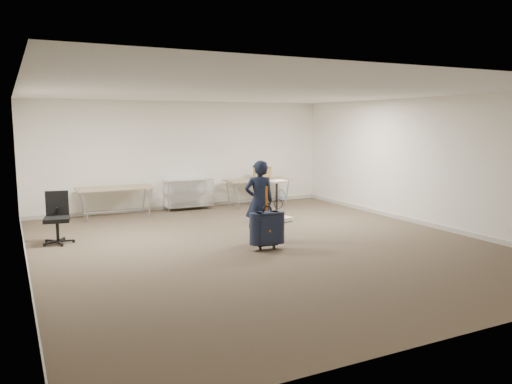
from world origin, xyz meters
TOP-DOWN VIEW (x-y plane):
  - ground at (0.00, 0.00)m, footprint 9.00×9.00m
  - room_shell at (0.00, 1.38)m, footprint 8.00×9.00m
  - folding_table_left at (-1.90, 3.95)m, footprint 1.80×0.75m
  - folding_table_right at (1.90, 3.95)m, footprint 1.80×0.75m
  - wire_shelf at (0.00, 4.20)m, footprint 1.22×0.47m
  - person at (0.06, 0.26)m, footprint 0.63×0.47m
  - suitcase at (-0.09, -0.36)m, footprint 0.44×0.29m
  - office_chair at (-3.40, 1.84)m, footprint 0.59×0.59m
  - equipment_cart at (1.34, 1.81)m, footprint 0.59×0.59m
  - cardboard_box at (2.00, 3.89)m, footprint 0.53×0.46m

SIDE VIEW (x-z plane):
  - ground at x=0.00m, z-range 0.00..0.00m
  - room_shell at x=0.00m, z-range -4.45..4.55m
  - equipment_cart at x=1.34m, z-range -0.23..0.72m
  - office_chair at x=-3.40m, z-range -0.19..0.78m
  - suitcase at x=-0.09m, z-range -0.18..0.96m
  - wire_shelf at x=0.00m, z-range 0.04..0.84m
  - folding_table_left at x=-1.90m, z-range 0.31..1.04m
  - folding_table_right at x=1.90m, z-range 0.31..1.04m
  - person at x=0.06m, z-range 0.00..1.56m
  - cardboard_box at x=2.00m, z-range 0.73..1.06m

